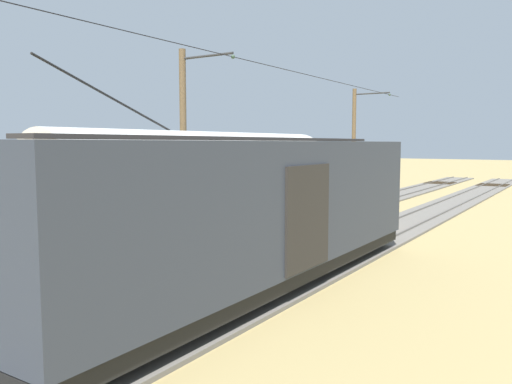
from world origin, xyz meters
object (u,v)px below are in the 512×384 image
Objects in this scene: catenary_pole_foreground at (355,141)px; catenary_pole_mid_near at (185,139)px; vintage_streetcar at (210,187)px; boxcar_adjacent at (258,209)px.

catenary_pole_mid_near is at bearing 90.00° from catenary_pole_foreground.
vintage_streetcar is 3.42m from catenary_pole_mid_near.
catenary_pole_mid_near is (7.14, -5.44, 1.88)m from boxcar_adjacent.
vintage_streetcar reaches higher than boxcar_adjacent.
catenary_pole_foreground is at bearing -90.00° from catenary_pole_mid_near.
catenary_pole_mid_near is at bearing -30.62° from vintage_streetcar.
vintage_streetcar is 20.38m from catenary_pole_foreground.
vintage_streetcar is 2.19× the size of catenary_pole_mid_near.
boxcar_adjacent is 25.21m from catenary_pole_foreground.
catenary_pole_mid_near is at bearing -37.31° from boxcar_adjacent.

